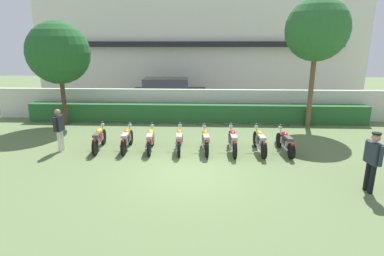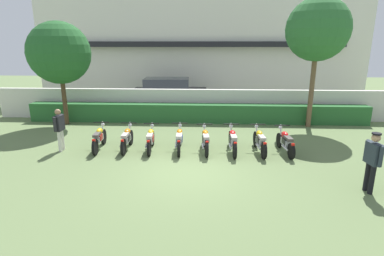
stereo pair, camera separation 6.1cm
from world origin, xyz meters
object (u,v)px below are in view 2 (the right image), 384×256
object	(u,v)px
motorcycle_in_row_3	(179,139)
motorcycle_in_row_5	(233,140)
parked_car	(169,94)
motorcycle_in_row_1	(127,138)
tree_far_side	(318,30)
motorcycle_in_row_6	(260,141)
tree_near_inspector	(59,53)
officer_0	(373,158)
motorcycle_in_row_2	(151,139)
inspector_person	(59,127)
motorcycle_in_row_0	(99,138)
motorcycle_in_row_7	(285,142)
motorcycle_in_row_4	(205,140)

from	to	relation	value
motorcycle_in_row_3	motorcycle_in_row_5	distance (m)	1.98
parked_car	motorcycle_in_row_3	distance (m)	7.96
motorcycle_in_row_1	tree_far_side	bearing A→B (deg)	-66.25
motorcycle_in_row_6	tree_near_inspector	bearing A→B (deg)	63.80
motorcycle_in_row_1	officer_0	world-z (taller)	officer_0
tree_near_inspector	motorcycle_in_row_1	xyz separation A→B (m)	(4.04, -3.70, -3.04)
motorcycle_in_row_1	motorcycle_in_row_3	xyz separation A→B (m)	(2.00, -0.02, 0.01)
motorcycle_in_row_2	inspector_person	world-z (taller)	inspector_person
parked_car	motorcycle_in_row_1	world-z (taller)	parked_car
motorcycle_in_row_0	motorcycle_in_row_6	xyz separation A→B (m)	(6.04, -0.03, -0.00)
motorcycle_in_row_1	motorcycle_in_row_5	bearing A→B (deg)	-92.88
motorcycle_in_row_7	motorcycle_in_row_4	bearing A→B (deg)	84.96
motorcycle_in_row_6	officer_0	world-z (taller)	officer_0
tree_far_side	motorcycle_in_row_3	bearing A→B (deg)	-147.14
motorcycle_in_row_5	motorcycle_in_row_7	size ratio (longest dim) A/B	1.06
motorcycle_in_row_1	inspector_person	bearing A→B (deg)	93.43
parked_car	inspector_person	size ratio (longest dim) A/B	2.87
motorcycle_in_row_0	officer_0	distance (m)	9.03
inspector_person	officer_0	size ratio (longest dim) A/B	0.96
tree_near_inspector	motorcycle_in_row_7	world-z (taller)	tree_near_inspector
tree_near_inspector	officer_0	world-z (taller)	tree_near_inspector
motorcycle_in_row_6	motorcycle_in_row_7	bearing A→B (deg)	-94.40
motorcycle_in_row_2	motorcycle_in_row_7	size ratio (longest dim) A/B	0.98
motorcycle_in_row_3	motorcycle_in_row_4	distance (m)	0.97
parked_car	inspector_person	bearing A→B (deg)	-113.92
motorcycle_in_row_2	motorcycle_in_row_4	size ratio (longest dim) A/B	1.00
tree_near_inspector	motorcycle_in_row_5	size ratio (longest dim) A/B	2.53
tree_far_side	motorcycle_in_row_7	world-z (taller)	tree_far_side
tree_far_side	motorcycle_in_row_4	distance (m)	7.53
inspector_person	motorcycle_in_row_2	bearing A→B (deg)	3.44
parked_car	motorcycle_in_row_5	bearing A→B (deg)	-69.99
motorcycle_in_row_7	tree_near_inspector	bearing A→B (deg)	63.92
tree_far_side	motorcycle_in_row_2	world-z (taller)	tree_far_side
parked_car	motorcycle_in_row_2	bearing A→B (deg)	-90.98
tree_far_side	motorcycle_in_row_4	world-z (taller)	tree_far_side
motorcycle_in_row_1	motorcycle_in_row_3	bearing A→B (deg)	-92.51
tree_near_inspector	officer_0	bearing A→B (deg)	-30.69
motorcycle_in_row_4	inspector_person	xyz separation A→B (m)	(-5.41, -0.15, 0.48)
tree_far_side	inspector_person	distance (m)	11.72
motorcycle_in_row_2	motorcycle_in_row_5	size ratio (longest dim) A/B	0.93
motorcycle_in_row_4	motorcycle_in_row_7	distance (m)	2.94
tree_far_side	motorcycle_in_row_6	distance (m)	6.36
motorcycle_in_row_3	officer_0	world-z (taller)	officer_0
motorcycle_in_row_4	motorcycle_in_row_6	bearing A→B (deg)	-94.30
motorcycle_in_row_0	motorcycle_in_row_7	bearing A→B (deg)	-95.61
motorcycle_in_row_2	motorcycle_in_row_3	xyz separation A→B (m)	(1.09, 0.01, 0.01)
motorcycle_in_row_2	motorcycle_in_row_6	xyz separation A→B (m)	(4.06, -0.02, 0.00)
tree_near_inspector	motorcycle_in_row_4	distance (m)	8.52
parked_car	motorcycle_in_row_7	world-z (taller)	parked_car
parked_car	motorcycle_in_row_4	bearing A→B (deg)	-76.51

